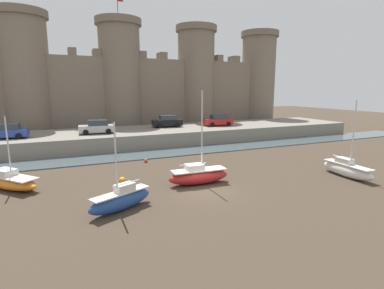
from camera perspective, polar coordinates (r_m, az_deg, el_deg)
name	(u,v)px	position (r m, az deg, el deg)	size (l,w,h in m)	color
ground_plane	(206,190)	(21.47, 2.70, -8.66)	(160.00, 160.00, 0.00)	#423528
water_channel	(154,154)	(33.08, -7.33, -1.76)	(80.00, 4.50, 0.10)	#47565B
quay_road	(137,137)	(39.82, -10.35, 1.49)	(63.87, 10.00, 1.79)	gray
castle	(121,84)	(48.98, -13.40, 11.23)	(58.81, 6.94, 20.45)	#7A6B5B
sailboat_midflat_right	(199,175)	(22.57, 1.25, -5.91)	(4.77, 1.59, 6.97)	red
sailboat_foreground_centre	(9,181)	(25.22, -31.44, -5.95)	(4.67, 5.08, 5.23)	orange
sailboat_foreground_left	(347,169)	(27.48, 27.44, -4.20)	(1.30, 4.80, 6.21)	silver
sailboat_midflat_left	(121,199)	(18.40, -13.35, -10.15)	(4.25, 2.66, 5.25)	#234793
mooring_buoy_near_channel	(146,161)	(29.53, -8.78, -3.04)	(0.36, 0.36, 0.36)	#E04C1E
mooring_buoy_mid_mud	(122,180)	(23.34, -13.13, -6.68)	(0.51, 0.51, 0.51)	orange
car_quay_centre_east	(218,120)	(43.50, 5.04, 4.60)	(4.22, 2.13, 1.62)	red
car_quay_west	(97,127)	(37.43, -17.63, 3.18)	(4.22, 2.13, 1.62)	#B2B5B7
car_quay_east	(7,131)	(37.76, -31.80, 2.14)	(4.22, 2.13, 1.62)	#263F99
car_quay_centre_west	(167,121)	(42.08, -4.69, 4.41)	(4.22, 2.13, 1.62)	black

